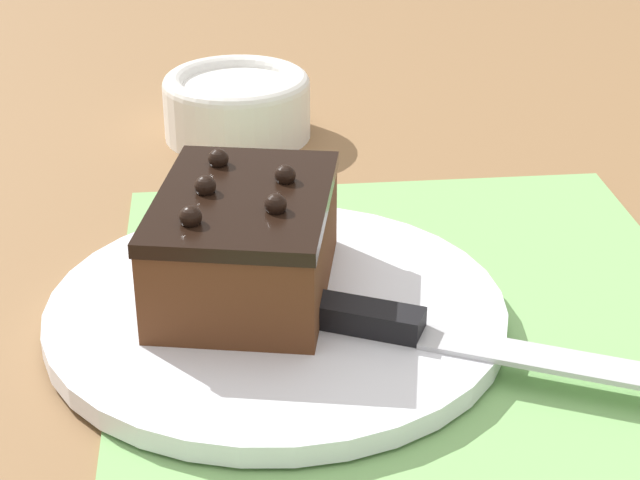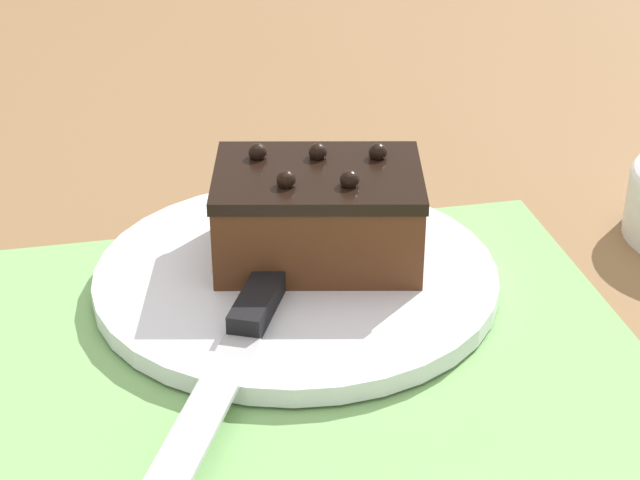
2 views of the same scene
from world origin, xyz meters
name	(u,v)px [view 1 (image 1 of 2)]	position (x,y,z in m)	size (l,w,h in m)	color
ground_plane	(430,361)	(0.00, 0.00, 0.00)	(3.00, 3.00, 0.00)	olive
placemat_woven	(430,358)	(0.00, 0.00, 0.00)	(0.46, 0.34, 0.00)	#7AB266
cake_plate	(276,312)	(0.04, 0.08, 0.01)	(0.26, 0.26, 0.01)	white
chocolate_cake	(245,242)	(0.06, 0.10, 0.05)	(0.15, 0.12, 0.07)	#512D19
serving_knife	(425,331)	(0.00, 0.00, 0.02)	(0.11, 0.21, 0.01)	black
small_bowl	(237,103)	(0.34, 0.09, 0.03)	(0.12, 0.12, 0.05)	white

